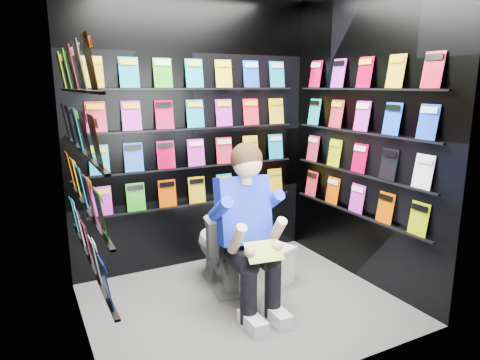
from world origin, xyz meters
TOP-DOWN VIEW (x-y plane):
  - floor at (0.00, 0.00)m, footprint 2.40×2.40m
  - wall_back at (0.00, 1.00)m, footprint 2.40×0.04m
  - wall_front at (0.00, -1.00)m, footprint 2.40×0.04m
  - wall_left at (-1.20, 0.00)m, footprint 0.04×2.00m
  - wall_right at (1.20, 0.00)m, footprint 0.04×2.00m
  - comics_back at (0.00, 0.97)m, footprint 2.10×0.06m
  - comics_left at (-1.17, 0.00)m, footprint 0.06×1.70m
  - comics_right at (1.17, 0.00)m, footprint 0.06×1.70m
  - toilet at (-0.01, 0.39)m, footprint 0.52×0.80m
  - longbox at (0.44, 0.30)m, footprint 0.35×0.46m
  - longbox_lid at (0.44, 0.30)m, footprint 0.38×0.49m
  - reader at (-0.01, 0.01)m, footprint 0.65×0.86m
  - held_comic at (-0.01, -0.34)m, footprint 0.29×0.19m

SIDE VIEW (x-z plane):
  - floor at x=0.00m, z-range 0.00..0.00m
  - longbox at x=0.44m, z-range 0.00..0.31m
  - longbox_lid at x=0.44m, z-range 0.31..0.34m
  - toilet at x=-0.01m, z-range 0.00..0.73m
  - held_comic at x=-0.01m, z-range 0.52..0.64m
  - reader at x=-0.01m, z-range 0.05..1.52m
  - wall_back at x=0.00m, z-range 0.00..2.60m
  - wall_front at x=0.00m, z-range 0.00..2.60m
  - wall_left at x=-1.20m, z-range 0.00..2.60m
  - wall_right at x=1.20m, z-range 0.00..2.60m
  - comics_back at x=0.00m, z-range 0.62..1.99m
  - comics_left at x=-1.17m, z-range 0.62..1.99m
  - comics_right at x=1.17m, z-range 0.62..1.99m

